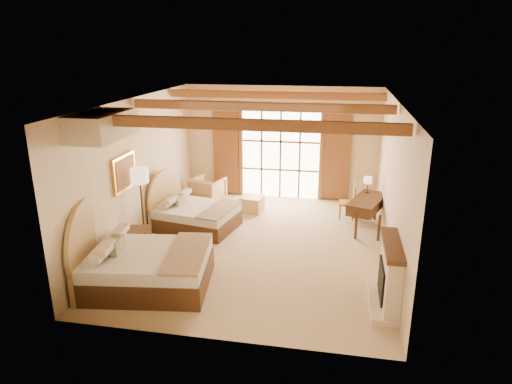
% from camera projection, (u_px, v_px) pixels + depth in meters
% --- Properties ---
extents(floor, '(7.00, 7.00, 0.00)m').
position_uv_depth(floor, '(259.00, 245.00, 10.21)').
color(floor, tan).
rests_on(floor, ground).
extents(wall_back, '(5.50, 0.00, 5.50)m').
position_uv_depth(wall_back, '(281.00, 143.00, 12.99)').
color(wall_back, beige).
rests_on(wall_back, ground).
extents(wall_left, '(0.00, 7.00, 7.00)m').
position_uv_depth(wall_left, '(138.00, 170.00, 10.20)').
color(wall_left, beige).
rests_on(wall_left, ground).
extents(wall_right, '(0.00, 7.00, 7.00)m').
position_uv_depth(wall_right, '(393.00, 183.00, 9.24)').
color(wall_right, beige).
rests_on(wall_right, ground).
extents(ceiling, '(7.00, 7.00, 0.00)m').
position_uv_depth(ceiling, '(259.00, 100.00, 9.22)').
color(ceiling, '#B16E39').
rests_on(ceiling, ground).
extents(ceiling_beams, '(5.39, 4.60, 0.18)m').
position_uv_depth(ceiling_beams, '(259.00, 106.00, 9.26)').
color(ceiling_beams, '#965536').
rests_on(ceiling_beams, ceiling).
extents(french_doors, '(3.95, 0.08, 2.60)m').
position_uv_depth(french_doors, '(280.00, 155.00, 13.04)').
color(french_doors, white).
rests_on(french_doors, ground).
extents(fireplace, '(0.46, 1.40, 1.16)m').
position_uv_depth(fireplace, '(389.00, 278.00, 7.73)').
color(fireplace, beige).
rests_on(fireplace, ground).
extents(painting, '(0.06, 0.95, 0.75)m').
position_uv_depth(painting, '(125.00, 173.00, 9.44)').
color(painting, gold).
rests_on(painting, wall_left).
extents(canopy_valance, '(0.70, 1.40, 0.45)m').
position_uv_depth(canopy_valance, '(102.00, 126.00, 7.85)').
color(canopy_valance, beige).
rests_on(canopy_valance, ceiling).
extents(bed_near, '(2.46, 1.98, 1.48)m').
position_uv_depth(bed_near, '(138.00, 263.00, 8.40)').
color(bed_near, '#482D16').
rests_on(bed_near, floor).
extents(bed_far, '(2.09, 1.72, 1.22)m').
position_uv_depth(bed_far, '(191.00, 213.00, 11.08)').
color(bed_far, '#482D16').
rests_on(bed_far, floor).
extents(nightstand, '(0.56, 0.56, 0.56)m').
position_uv_depth(nightstand, '(140.00, 241.00, 9.75)').
color(nightstand, '#482D16').
rests_on(nightstand, floor).
extents(floor_lamp, '(0.38, 0.38, 1.79)m').
position_uv_depth(floor_lamp, '(140.00, 180.00, 9.72)').
color(floor_lamp, '#352A19').
rests_on(floor_lamp, floor).
extents(armchair, '(1.01, 1.03, 0.76)m').
position_uv_depth(armchair, '(208.00, 191.00, 12.76)').
color(armchair, tan).
rests_on(armchair, floor).
extents(ottoman, '(0.63, 0.63, 0.41)m').
position_uv_depth(ottoman, '(252.00, 204.00, 12.23)').
color(ottoman, tan).
rests_on(ottoman, floor).
extents(desk, '(1.06, 1.56, 0.77)m').
position_uv_depth(desk, '(367.00, 213.00, 11.00)').
color(desk, '#482D16').
rests_on(desk, floor).
extents(desk_chair, '(0.41, 0.41, 0.91)m').
position_uv_depth(desk_chair, '(347.00, 207.00, 11.73)').
color(desk_chair, '#A28039').
rests_on(desk_chair, floor).
extents(desk_lamp, '(0.20, 0.20, 0.40)m').
position_uv_depth(desk_lamp, '(368.00, 181.00, 11.25)').
color(desk_lamp, '#352A19').
rests_on(desk_lamp, desk).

